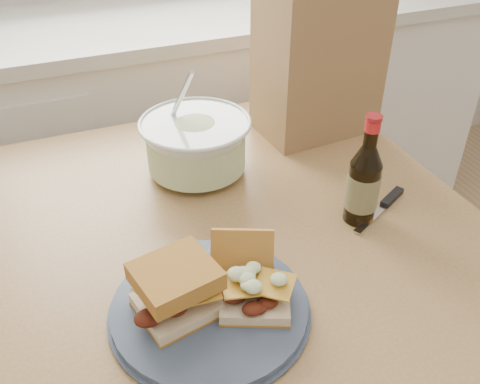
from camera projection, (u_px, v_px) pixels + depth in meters
name	position (u px, v px, depth m)	size (l,w,h in m)	color
cabinet_run	(155.00, 141.00, 1.95)	(2.50, 0.64, 0.94)	white
dining_table	(232.00, 265.00, 1.12)	(0.96, 0.96, 0.80)	#A8894F
plate	(210.00, 308.00, 0.85)	(0.31, 0.31, 0.02)	#3C4961
sandwich_left	(177.00, 289.00, 0.81)	(0.14, 0.13, 0.09)	beige
sandwich_right	(251.00, 280.00, 0.85)	(0.14, 0.18, 0.09)	beige
coleslaw_bowl	(196.00, 147.00, 1.16)	(0.24, 0.24, 0.24)	silver
beer_bottle	(364.00, 183.00, 1.01)	(0.06, 0.06, 0.23)	black
knife	(387.00, 202.00, 1.09)	(0.17, 0.10, 0.01)	silver
paper_bag	(318.00, 61.00, 1.26)	(0.27, 0.18, 0.36)	#916946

